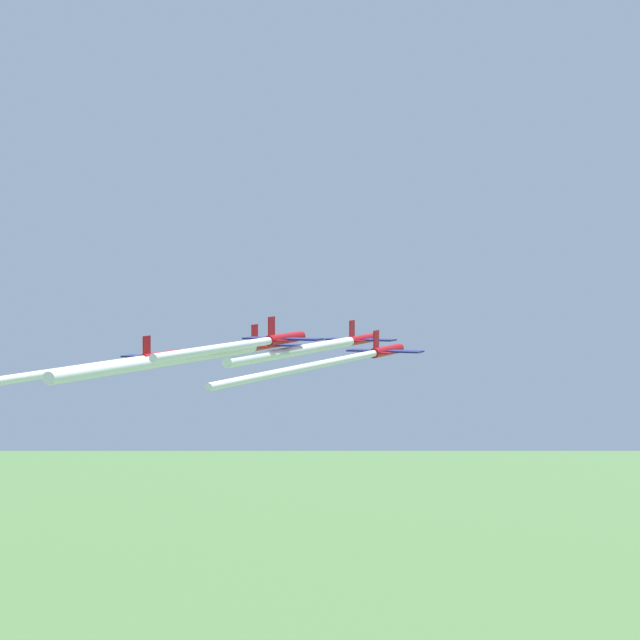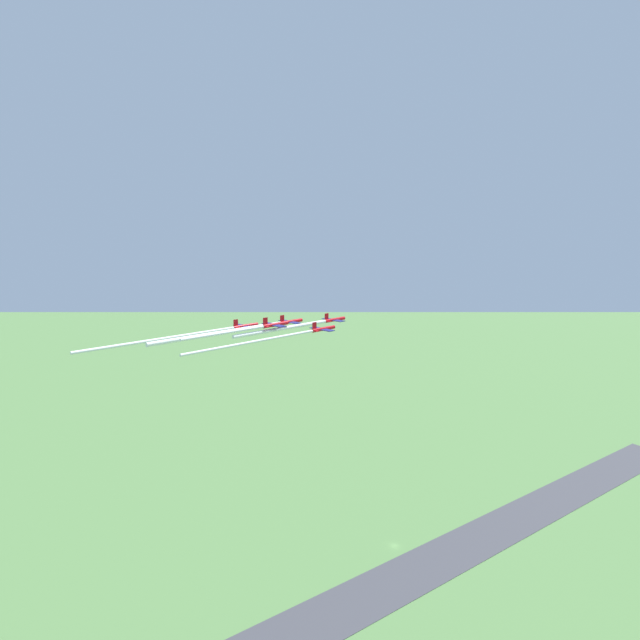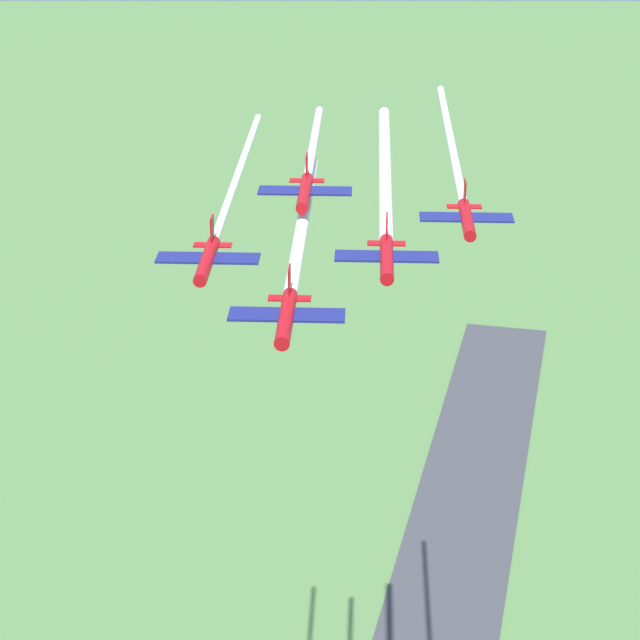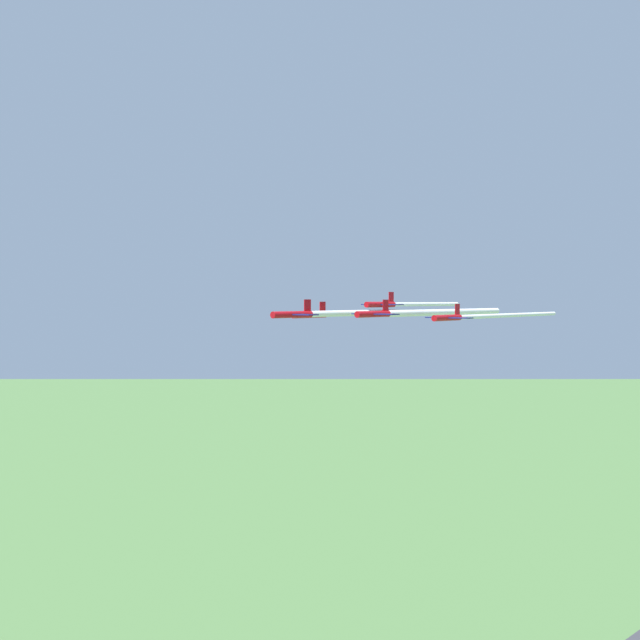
{
  "view_description": "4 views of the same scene",
  "coord_description": "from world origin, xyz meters",
  "px_view_note": "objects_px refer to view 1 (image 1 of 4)",
  "views": [
    {
      "loc": [
        -59.77,
        256.6,
        135.74
      ],
      "look_at": [
        -0.51,
        57.16,
        125.48
      ],
      "focal_mm": 85.0,
      "sensor_mm": 36.0,
      "label": 1
    },
    {
      "loc": [
        -120.74,
        195.26,
        153.76
      ],
      "look_at": [
        -4.62,
        61.94,
        123.38
      ],
      "focal_mm": 28.0,
      "sensor_mm": 36.0,
      "label": 2
    },
    {
      "loc": [
        -6.55,
        -37.59,
        163.0
      ],
      "look_at": [
        -3.15,
        60.75,
        120.29
      ],
      "focal_mm": 70.0,
      "sensor_mm": 36.0,
      "label": 3
    },
    {
      "loc": [
        66.6,
        -34.35,
        125.32
      ],
      "look_at": [
        -3.07,
        60.0,
        121.74
      ],
      "focal_mm": 35.0,
      "sensor_mm": 36.0,
      "label": 4
    }
  ],
  "objects_px": {
    "jet_0": "(361,339)",
    "jet_1": "(266,344)",
    "jet_2": "(386,350)",
    "jet_4": "(284,338)",
    "jet_3": "(161,356)"
  },
  "relations": [
    {
      "from": "jet_2",
      "to": "jet_4",
      "type": "height_order",
      "value": "jet_4"
    },
    {
      "from": "jet_0",
      "to": "jet_1",
      "type": "bearing_deg",
      "value": -120.47
    },
    {
      "from": "jet_0",
      "to": "jet_4",
      "type": "xyz_separation_m",
      "value": [
        2.17,
        27.99,
        1.73
      ]
    },
    {
      "from": "jet_1",
      "to": "jet_4",
      "type": "relative_size",
      "value": 1.0
    },
    {
      "from": "jet_3",
      "to": "jet_4",
      "type": "distance_m",
      "value": 16.72
    },
    {
      "from": "jet_0",
      "to": "jet_2",
      "type": "relative_size",
      "value": 1.0
    },
    {
      "from": "jet_2",
      "to": "jet_4",
      "type": "distance_m",
      "value": 16.43
    },
    {
      "from": "jet_3",
      "to": "jet_1",
      "type": "bearing_deg",
      "value": 59.53
    },
    {
      "from": "jet_2",
      "to": "jet_4",
      "type": "relative_size",
      "value": 1.0
    },
    {
      "from": "jet_0",
      "to": "jet_3",
      "type": "distance_m",
      "value": 32.58
    },
    {
      "from": "jet_1",
      "to": "jet_4",
      "type": "xyz_separation_m",
      "value": [
        -7.15,
        14.63,
        1.76
      ]
    },
    {
      "from": "jet_1",
      "to": "jet_3",
      "type": "height_order",
      "value": "jet_1"
    },
    {
      "from": "jet_0",
      "to": "jet_3",
      "type": "bearing_deg",
      "value": -120.47
    },
    {
      "from": "jet_1",
      "to": "jet_2",
      "type": "distance_m",
      "value": 16.52
    },
    {
      "from": "jet_4",
      "to": "jet_2",
      "type": "bearing_deg",
      "value": 59.53
    }
  ]
}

